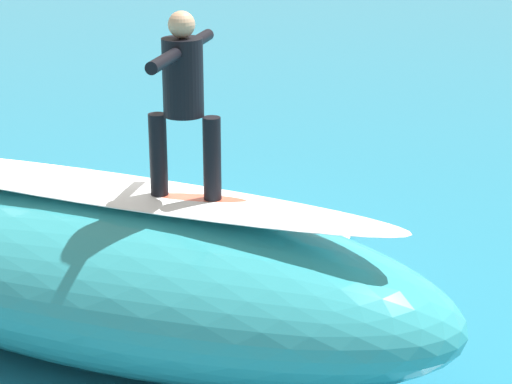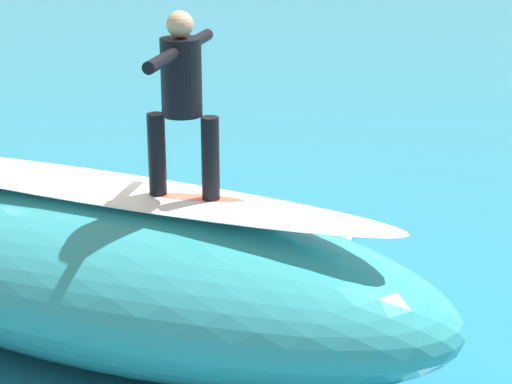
# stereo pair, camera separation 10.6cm
# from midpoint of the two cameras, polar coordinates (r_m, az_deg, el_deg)

# --- Properties ---
(ground_plane) EXTENTS (120.00, 120.00, 0.00)m
(ground_plane) POSITION_cam_midpoint_polar(r_m,az_deg,el_deg) (10.92, -8.65, -4.74)
(ground_plane) COLOR teal
(wave_crest) EXTENTS (7.17, 4.08, 1.58)m
(wave_crest) POSITION_cam_midpoint_polar(r_m,az_deg,el_deg) (8.98, -9.35, -4.77)
(wave_crest) COLOR teal
(wave_crest) RESTS_ON ground_plane
(wave_foam_lip) EXTENTS (5.79, 2.31, 0.08)m
(wave_foam_lip) POSITION_cam_midpoint_polar(r_m,az_deg,el_deg) (8.67, -9.65, 0.23)
(wave_foam_lip) COLOR white
(wave_foam_lip) RESTS_ON wave_crest
(surfboard_riding) EXTENTS (1.94, 0.63, 0.08)m
(surfboard_riding) POSITION_cam_midpoint_polar(r_m,az_deg,el_deg) (8.26, -4.63, -0.53)
(surfboard_riding) COLOR #E0563D
(surfboard_riding) RESTS_ON wave_crest
(surfer_riding) EXTENTS (0.64, 1.53, 1.62)m
(surfer_riding) POSITION_cam_midpoint_polar(r_m,az_deg,el_deg) (7.98, -4.82, 6.11)
(surfer_riding) COLOR black
(surfer_riding) RESTS_ON surfboard_riding
(surfboard_paddling) EXTENTS (1.35, 2.52, 0.10)m
(surfboard_paddling) POSITION_cam_midpoint_polar(r_m,az_deg,el_deg) (11.07, 2.91, -3.90)
(surfboard_paddling) COLOR #EAE5C6
(surfboard_paddling) RESTS_ON ground_plane
(surfer_paddling) EXTENTS (0.82, 1.76, 0.32)m
(surfer_paddling) POSITION_cam_midpoint_polar(r_m,az_deg,el_deg) (10.88, 2.63, -3.24)
(surfer_paddling) COLOR black
(surfer_paddling) RESTS_ON surfboard_paddling
(foam_patch_near) EXTENTS (0.84, 0.93, 0.17)m
(foam_patch_near) POSITION_cam_midpoint_polar(r_m,az_deg,el_deg) (8.80, -4.17, -10.17)
(foam_patch_near) COLOR white
(foam_patch_near) RESTS_ON ground_plane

